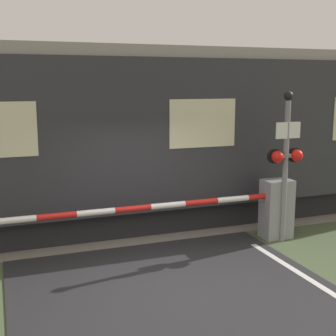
% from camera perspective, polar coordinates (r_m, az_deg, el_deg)
% --- Properties ---
extents(ground_plane, '(80.00, 80.00, 0.00)m').
position_cam_1_polar(ground_plane, '(7.86, -0.33, -13.66)').
color(ground_plane, '#475638').
extents(track_bed, '(36.00, 3.20, 0.13)m').
position_cam_1_polar(track_bed, '(10.89, -6.45, -6.64)').
color(track_bed, slate).
rests_on(track_bed, ground_plane).
extents(train, '(14.61, 2.77, 3.93)m').
position_cam_1_polar(train, '(10.95, 1.24, 4.15)').
color(train, black).
rests_on(train, ground_plane).
extents(crossing_barrier, '(5.90, 0.44, 1.23)m').
position_cam_1_polar(crossing_barrier, '(9.74, 10.76, -4.86)').
color(crossing_barrier, gray).
rests_on(crossing_barrier, ground_plane).
extents(signal_post, '(0.76, 0.26, 3.04)m').
position_cam_1_polar(signal_post, '(9.57, 14.19, 1.25)').
color(signal_post, gray).
rests_on(signal_post, ground_plane).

